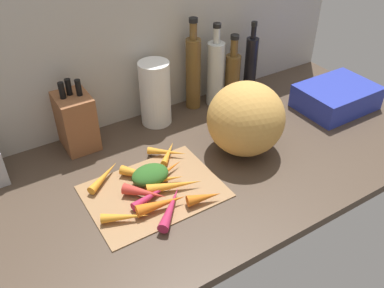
{
  "coord_description": "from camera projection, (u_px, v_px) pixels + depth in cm",
  "views": [
    {
      "loc": [
        -61.94,
        -89.33,
        85.27
      ],
      "look_at": [
        -8.52,
        -3.83,
        11.91
      ],
      "focal_mm": 38.63,
      "sensor_mm": 36.0,
      "label": 1
    }
  ],
  "objects": [
    {
      "name": "knife_block",
      "position": [
        76.0,
        121.0,
        1.39
      ],
      "size": [
        10.95,
        13.76,
        25.03
      ],
      "color": "brown",
      "rests_on": "ground_plane"
    },
    {
      "name": "carrot_12",
      "position": [
        144.0,
        175.0,
        1.28
      ],
      "size": [
        12.42,
        14.35,
        3.06
      ],
      "primitive_type": "cone",
      "rotation": [
        0.0,
        1.57,
        -0.89
      ],
      "color": "orange",
      "rests_on": "cutting_board"
    },
    {
      "name": "carrot_greens_pile",
      "position": [
        150.0,
        175.0,
        1.26
      ],
      "size": [
        11.77,
        9.05,
        4.98
      ],
      "primitive_type": "ellipsoid",
      "color": "#2D6023",
      "rests_on": "cutting_board"
    },
    {
      "name": "carrot_5",
      "position": [
        169.0,
        153.0,
        1.38
      ],
      "size": [
        9.98,
        10.24,
        2.25
      ],
      "primitive_type": "cone",
      "rotation": [
        0.0,
        1.57,
        0.8
      ],
      "color": "orange",
      "rests_on": "cutting_board"
    },
    {
      "name": "paper_towel_roll",
      "position": [
        155.0,
        93.0,
        1.5
      ],
      "size": [
        11.21,
        11.21,
        24.16
      ],
      "primitive_type": "cylinder",
      "color": "white",
      "rests_on": "ground_plane"
    },
    {
      "name": "bottle_2",
      "position": [
        232.0,
        75.0,
        1.64
      ],
      "size": [
        6.0,
        6.0,
        27.48
      ],
      "color": "brown",
      "rests_on": "ground_plane"
    },
    {
      "name": "carrot_9",
      "position": [
        204.0,
        197.0,
        1.19
      ],
      "size": [
        10.81,
        5.65,
        3.41
      ],
      "primitive_type": "cone",
      "rotation": [
        0.0,
        1.57,
        -0.23
      ],
      "color": "orange",
      "rests_on": "cutting_board"
    },
    {
      "name": "ground_plane",
      "position": [
        207.0,
        163.0,
        1.39
      ],
      "size": [
        170.0,
        80.0,
        3.0
      ],
      "primitive_type": "cube",
      "color": "#47382B"
    },
    {
      "name": "carrot_8",
      "position": [
        167.0,
        179.0,
        1.27
      ],
      "size": [
        10.69,
        5.5,
        2.28
      ],
      "primitive_type": "cone",
      "rotation": [
        0.0,
        1.57,
        -0.32
      ],
      "color": "orange",
      "rests_on": "cutting_board"
    },
    {
      "name": "carrot_0",
      "position": [
        125.0,
        217.0,
        1.14
      ],
      "size": [
        12.99,
        8.25,
        2.78
      ],
      "primitive_type": "cone",
      "rotation": [
        0.0,
        1.57,
        -0.45
      ],
      "color": "orange",
      "rests_on": "cutting_board"
    },
    {
      "name": "carrot_11",
      "position": [
        162.0,
        204.0,
        1.17
      ],
      "size": [
        15.13,
        5.47,
        3.58
      ],
      "primitive_type": "cone",
      "rotation": [
        0.0,
        1.57,
        -0.13
      ],
      "color": "orange",
      "rests_on": "cutting_board"
    },
    {
      "name": "bottle_0",
      "position": [
        193.0,
        71.0,
        1.57
      ],
      "size": [
        5.78,
        5.78,
        35.89
      ],
      "color": "brown",
      "rests_on": "ground_plane"
    },
    {
      "name": "dish_rack",
      "position": [
        336.0,
        97.0,
        1.63
      ],
      "size": [
        29.34,
        21.73,
        9.33
      ],
      "primitive_type": "cube",
      "color": "#2838AD",
      "rests_on": "ground_plane"
    },
    {
      "name": "carrot_7",
      "position": [
        167.0,
        152.0,
        1.38
      ],
      "size": [
        11.56,
        10.28,
        2.52
      ],
      "primitive_type": "cone",
      "rotation": [
        0.0,
        1.57,
        -0.7
      ],
      "color": "orange",
      "rests_on": "cutting_board"
    },
    {
      "name": "wall_back",
      "position": [
        149.0,
        36.0,
        1.47
      ],
      "size": [
        170.0,
        3.0,
        60.0
      ],
      "primitive_type": "cube",
      "color": "#BCB7AD",
      "rests_on": "ground_plane"
    },
    {
      "name": "bottle_3",
      "position": [
        251.0,
        65.0,
        1.68
      ],
      "size": [
        5.01,
        5.01,
        30.45
      ],
      "color": "black",
      "rests_on": "ground_plane"
    },
    {
      "name": "carrot_1",
      "position": [
        154.0,
        194.0,
        1.21
      ],
      "size": [
        15.4,
        5.93,
        2.59
      ],
      "primitive_type": "cone",
      "rotation": [
        0.0,
        1.57,
        0.23
      ],
      "color": "#B2264C",
      "rests_on": "cutting_board"
    },
    {
      "name": "cutting_board",
      "position": [
        154.0,
        191.0,
        1.25
      ],
      "size": [
        39.82,
        29.54,
        0.8
      ],
      "primitive_type": "cube",
      "color": "#997047",
      "rests_on": "ground_plane"
    },
    {
      "name": "carrot_2",
      "position": [
        171.0,
        207.0,
        1.16
      ],
      "size": [
        13.97,
        14.16,
        3.23
      ],
      "primitive_type": "cone",
      "rotation": [
        0.0,
        1.57,
        0.8
      ],
      "color": "#B2264C",
      "rests_on": "cutting_board"
    },
    {
      "name": "winter_squash",
      "position": [
        246.0,
        119.0,
        1.35
      ],
      "size": [
        25.88,
        25.35,
        24.71
      ],
      "primitive_type": "ellipsoid",
      "color": "gold",
      "rests_on": "ground_plane"
    },
    {
      "name": "bottle_1",
      "position": [
        215.0,
        72.0,
        1.6
      ],
      "size": [
        6.66,
        6.66,
        32.99
      ],
      "color": "silver",
      "rests_on": "ground_plane"
    },
    {
      "name": "carrot_10",
      "position": [
        175.0,
        185.0,
        1.24
      ],
      "size": [
        17.07,
        8.42,
        3.19
      ],
      "primitive_type": "cone",
      "rotation": [
        0.0,
        1.57,
        -0.32
      ],
      "color": "orange",
      "rests_on": "cutting_board"
    },
    {
      "name": "carrot_3",
      "position": [
        145.0,
        193.0,
        1.21
      ],
      "size": [
        11.53,
        12.16,
        3.45
      ],
      "primitive_type": "cone",
      "rotation": [
        0.0,
        1.57,
        -0.83
      ],
      "color": "red",
      "rests_on": "cutting_board"
    },
    {
      "name": "carrot_4",
      "position": [
        164.0,
        173.0,
        1.29
      ],
      "size": [
        15.9,
        7.4,
        2.67
      ],
      "primitive_type": "cone",
      "rotation": [
        0.0,
        1.57,
        0.31
      ],
      "color": "orange",
      "rests_on": "cutting_board"
    },
    {
      "name": "carrot_6",
      "position": [
        104.0,
        176.0,
        1.27
      ],
      "size": [
        13.24,
        10.63,
        2.69
      ],
      "primitive_type": "cone",
      "rotation": [
        0.0,
        1.57,
        0.63
      ],
      "color": "orange",
      "rests_on": "cutting_board"
    }
  ]
}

